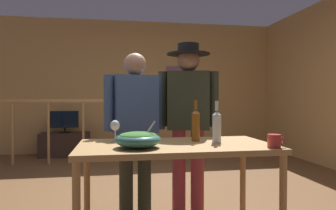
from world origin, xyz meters
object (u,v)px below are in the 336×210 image
at_px(salad_bowl, 138,139).
at_px(mug_red, 274,141).
at_px(wine_bottle_amber, 196,124).
at_px(framed_picture, 181,79).
at_px(tv_console, 65,144).
at_px(wine_bottle_clear, 217,126).
at_px(flat_screen_tv, 64,120).
at_px(serving_table, 176,154).
at_px(wine_glass, 115,126).
at_px(person_standing_right, 188,111).
at_px(stair_railing, 95,122).
at_px(person_standing_left, 135,120).

bearing_deg(salad_bowl, mug_red, -9.46).
distance_m(salad_bowl, wine_bottle_amber, 0.54).
xyz_separation_m(framed_picture, tv_console, (-2.31, -0.29, -1.28)).
distance_m(wine_bottle_clear, wine_bottle_amber, 0.18).
height_order(tv_console, wine_bottle_amber, wine_bottle_amber).
xyz_separation_m(framed_picture, salad_bowl, (-1.19, -4.26, -0.68)).
xyz_separation_m(flat_screen_tv, serving_table, (1.40, -3.81, -0.01)).
bearing_deg(serving_table, mug_red, -24.36).
distance_m(wine_bottle_clear, mug_red, 0.44).
height_order(wine_glass, wine_bottle_clear, wine_bottle_clear).
height_order(framed_picture, person_standing_right, framed_picture).
height_order(framed_picture, serving_table, framed_picture).
bearing_deg(tv_console, wine_glass, -75.20).
bearing_deg(framed_picture, wine_bottle_clear, -98.12).
relative_size(mug_red, person_standing_right, 0.08).
height_order(framed_picture, tv_console, framed_picture).
relative_size(wine_glass, person_standing_right, 0.10).
height_order(mug_red, person_standing_right, person_standing_right).
bearing_deg(tv_console, wine_bottle_amber, -66.84).
height_order(stair_railing, mug_red, stair_railing).
height_order(framed_picture, mug_red, framed_picture).
distance_m(framed_picture, person_standing_left, 3.68).
distance_m(wine_glass, person_standing_left, 0.52).
distance_m(wine_glass, wine_bottle_clear, 0.79).
bearing_deg(serving_table, wine_bottle_clear, 0.96).
xyz_separation_m(person_standing_left, person_standing_right, (0.51, 0.00, 0.07)).
bearing_deg(wine_bottle_amber, mug_red, -42.65).
relative_size(serving_table, mug_red, 11.38).
bearing_deg(mug_red, framed_picture, 86.43).
bearing_deg(flat_screen_tv, person_standing_right, -61.98).
xyz_separation_m(wine_bottle_clear, person_standing_left, (-0.58, 0.68, 0.01)).
height_order(wine_glass, mug_red, wine_glass).
xyz_separation_m(serving_table, person_standing_left, (-0.26, 0.69, 0.21)).
relative_size(flat_screen_tv, person_standing_left, 0.34).
relative_size(tv_console, wine_glass, 5.40).
bearing_deg(mug_red, wine_bottle_amber, 137.35).
height_order(wine_bottle_clear, person_standing_left, person_standing_left).
bearing_deg(mug_red, wine_bottle_clear, 137.08).
relative_size(wine_bottle_clear, mug_red, 2.54).
relative_size(person_standing_left, person_standing_right, 0.94).
xyz_separation_m(mug_red, person_standing_right, (-0.37, 0.97, 0.16)).
xyz_separation_m(flat_screen_tv, wine_bottle_clear, (1.72, -3.80, 0.20)).
bearing_deg(stair_railing, tv_console, 131.30).
distance_m(serving_table, wine_bottle_clear, 0.38).
height_order(serving_table, salad_bowl, salad_bowl).
distance_m(salad_bowl, wine_glass, 0.38).
distance_m(stair_railing, wine_bottle_clear, 3.34).
bearing_deg(framed_picture, person_standing_right, -100.69).
xyz_separation_m(wine_glass, person_standing_left, (0.19, 0.48, 0.02)).
bearing_deg(person_standing_left, flat_screen_tv, -82.21).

